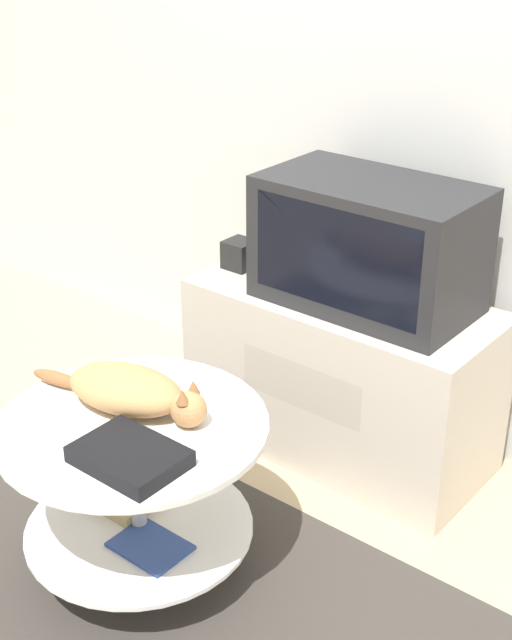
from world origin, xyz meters
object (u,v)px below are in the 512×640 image
(speaker, at_px, (240,254))
(dvd_box, at_px, (130,456))
(tv, at_px, (368,244))
(cat, at_px, (130,391))

(speaker, relative_size, dvd_box, 0.38)
(tv, bearing_deg, cat, -103.52)
(tv, xyz_separation_m, cat, (-0.20, -0.84, -0.21))
(tv, bearing_deg, speaker, -177.00)
(speaker, xyz_separation_m, cat, (0.30, -0.81, -0.06))
(tv, bearing_deg, dvd_box, -90.99)
(dvd_box, xyz_separation_m, cat, (-0.18, 0.18, 0.03))
(dvd_box, bearing_deg, cat, 135.45)
(tv, height_order, speaker, tv)
(cat, bearing_deg, dvd_box, -56.08)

